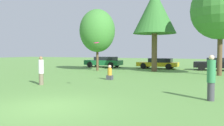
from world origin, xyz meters
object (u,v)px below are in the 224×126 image
object	(u,v)px
frisbee	(96,43)
parked_car_black	(217,64)
parked_car_green	(104,62)
parked_car_yellow	(158,63)
tree_0	(97,31)
tree_1	(155,13)
bystander_sitting	(110,74)
tree_2	(221,10)
person_catcher	(211,78)
person_thrower	(41,70)

from	to	relation	value
frisbee	parked_car_black	bearing A→B (deg)	72.63
parked_car_green	parked_car_yellow	bearing A→B (deg)	-176.30
tree_0	tree_1	xyz separation A→B (m)	(5.53, 1.57, 1.68)
frisbee	bystander_sitting	bearing A→B (deg)	107.69
frisbee	tree_1	distance (m)	12.81
tree_2	tree_0	bearing A→B (deg)	179.33
parked_car_yellow	parked_car_black	bearing A→B (deg)	179.67
tree_0	tree_1	size ratio (longest dim) A/B	0.79
bystander_sitting	person_catcher	bearing A→B (deg)	-33.94
person_thrower	tree_2	distance (m)	14.62
tree_0	tree_2	xyz separation A→B (m)	(11.42, -0.13, 1.20)
person_catcher	frisbee	distance (m)	5.54
tree_1	person_thrower	bearing A→B (deg)	-105.78
parked_car_green	parked_car_black	size ratio (longest dim) A/B	1.08
tree_2	person_catcher	bearing A→B (deg)	-90.52
frisbee	tree_0	world-z (taller)	tree_0
person_thrower	parked_car_black	world-z (taller)	person_thrower
person_catcher	person_thrower	bearing A→B (deg)	-0.00
frisbee	parked_car_black	distance (m)	17.03
person_catcher	tree_2	size ratio (longest dim) A/B	0.24
person_catcher	parked_car_green	bearing A→B (deg)	-47.25
parked_car_green	tree_2	bearing A→B (deg)	158.58
person_thrower	parked_car_black	distance (m)	18.23
bystander_sitting	parked_car_yellow	size ratio (longest dim) A/B	0.22
bystander_sitting	tree_0	world-z (taller)	tree_0
frisbee	tree_1	xyz separation A→B (m)	(-0.45, 12.36, 3.36)
person_catcher	parked_car_yellow	distance (m)	17.52
parked_car_green	person_thrower	bearing A→B (deg)	103.12
person_thrower	parked_car_black	size ratio (longest dim) A/B	0.39
bystander_sitting	tree_2	distance (m)	10.51
person_catcher	bystander_sitting	xyz separation A→B (m)	(-6.69, 4.50, -0.49)
frisbee	person_thrower	bearing A→B (deg)	175.94
parked_car_black	parked_car_yellow	bearing A→B (deg)	-0.33
frisbee	tree_0	size ratio (longest dim) A/B	0.04
bystander_sitting	parked_car_black	world-z (taller)	parked_car_black
frisbee	parked_car_yellow	world-z (taller)	frisbee
parked_car_yellow	parked_car_green	bearing A→B (deg)	3.70
parked_car_yellow	tree_2	bearing A→B (deg)	138.69
person_catcher	tree_1	distance (m)	14.68
parked_car_black	frisbee	bearing A→B (deg)	71.62
frisbee	tree_1	world-z (taller)	tree_1
parked_car_green	parked_car_black	xyz separation A→B (m)	(12.77, 0.63, -0.00)
tree_0	parked_car_green	size ratio (longest dim) A/B	1.36
person_thrower	parked_car_yellow	bearing A→B (deg)	82.88
tree_0	person_thrower	bearing A→B (deg)	-78.60
tree_0	tree_2	world-z (taller)	tree_2
tree_2	parked_car_yellow	bearing A→B (deg)	139.70
tree_2	parked_car_yellow	size ratio (longest dim) A/B	1.67
tree_1	parked_car_black	bearing A→B (deg)	34.69
tree_0	parked_car_yellow	bearing A→B (deg)	46.75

